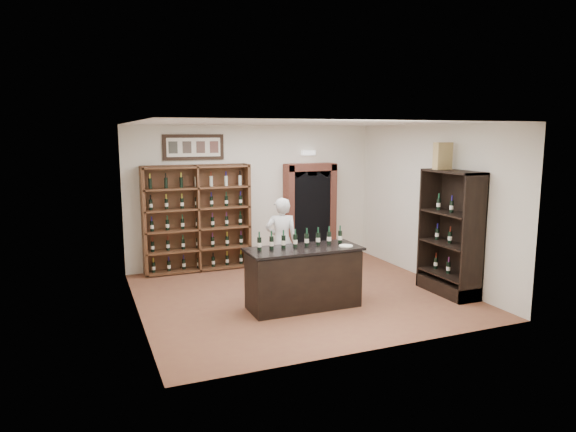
# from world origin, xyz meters

# --- Properties ---
(floor) EXTENTS (5.50, 5.50, 0.00)m
(floor) POSITION_xyz_m (0.00, 0.00, 0.00)
(floor) COLOR brown
(floor) RESTS_ON ground
(ceiling) EXTENTS (5.50, 5.50, 0.00)m
(ceiling) POSITION_xyz_m (0.00, 0.00, 3.00)
(ceiling) COLOR white
(ceiling) RESTS_ON wall_back
(wall_back) EXTENTS (5.50, 0.04, 3.00)m
(wall_back) POSITION_xyz_m (0.00, 2.50, 1.50)
(wall_back) COLOR silver
(wall_back) RESTS_ON ground
(wall_left) EXTENTS (0.04, 5.00, 3.00)m
(wall_left) POSITION_xyz_m (-2.75, 0.00, 1.50)
(wall_left) COLOR silver
(wall_left) RESTS_ON ground
(wall_right) EXTENTS (0.04, 5.00, 3.00)m
(wall_right) POSITION_xyz_m (2.75, 0.00, 1.50)
(wall_right) COLOR silver
(wall_right) RESTS_ON ground
(wine_shelf) EXTENTS (2.20, 0.38, 2.20)m
(wine_shelf) POSITION_xyz_m (-1.30, 2.33, 1.10)
(wine_shelf) COLOR brown
(wine_shelf) RESTS_ON ground
(framed_picture) EXTENTS (1.25, 0.04, 0.52)m
(framed_picture) POSITION_xyz_m (-1.30, 2.47, 2.55)
(framed_picture) COLOR black
(framed_picture) RESTS_ON wall_back
(arched_doorway) EXTENTS (1.17, 0.35, 2.17)m
(arched_doorway) POSITION_xyz_m (1.25, 2.33, 1.14)
(arched_doorway) COLOR black
(arched_doorway) RESTS_ON ground
(emergency_light) EXTENTS (0.30, 0.10, 0.10)m
(emergency_light) POSITION_xyz_m (1.25, 2.42, 2.40)
(emergency_light) COLOR white
(emergency_light) RESTS_ON wall_back
(tasting_counter) EXTENTS (1.88, 0.78, 1.00)m
(tasting_counter) POSITION_xyz_m (-0.20, -0.60, 0.49)
(tasting_counter) COLOR black
(tasting_counter) RESTS_ON ground
(counter_bottle_0) EXTENTS (0.07, 0.07, 0.30)m
(counter_bottle_0) POSITION_xyz_m (-0.92, -0.49, 1.11)
(counter_bottle_0) COLOR black
(counter_bottle_0) RESTS_ON tasting_counter
(counter_bottle_1) EXTENTS (0.07, 0.07, 0.30)m
(counter_bottle_1) POSITION_xyz_m (-0.71, -0.49, 1.11)
(counter_bottle_1) COLOR black
(counter_bottle_1) RESTS_ON tasting_counter
(counter_bottle_2) EXTENTS (0.07, 0.07, 0.30)m
(counter_bottle_2) POSITION_xyz_m (-0.51, -0.49, 1.11)
(counter_bottle_2) COLOR black
(counter_bottle_2) RESTS_ON tasting_counter
(counter_bottle_3) EXTENTS (0.07, 0.07, 0.30)m
(counter_bottle_3) POSITION_xyz_m (-0.30, -0.49, 1.11)
(counter_bottle_3) COLOR black
(counter_bottle_3) RESTS_ON tasting_counter
(counter_bottle_4) EXTENTS (0.07, 0.07, 0.30)m
(counter_bottle_4) POSITION_xyz_m (-0.10, -0.49, 1.11)
(counter_bottle_4) COLOR black
(counter_bottle_4) RESTS_ON tasting_counter
(counter_bottle_5) EXTENTS (0.07, 0.07, 0.30)m
(counter_bottle_5) POSITION_xyz_m (0.11, -0.49, 1.11)
(counter_bottle_5) COLOR black
(counter_bottle_5) RESTS_ON tasting_counter
(counter_bottle_6) EXTENTS (0.07, 0.07, 0.30)m
(counter_bottle_6) POSITION_xyz_m (0.31, -0.49, 1.11)
(counter_bottle_6) COLOR black
(counter_bottle_6) RESTS_ON tasting_counter
(counter_bottle_7) EXTENTS (0.07, 0.07, 0.30)m
(counter_bottle_7) POSITION_xyz_m (0.52, -0.49, 1.11)
(counter_bottle_7) COLOR black
(counter_bottle_7) RESTS_ON tasting_counter
(side_cabinet) EXTENTS (0.48, 1.20, 2.20)m
(side_cabinet) POSITION_xyz_m (2.52, -0.90, 0.75)
(side_cabinet) COLOR black
(side_cabinet) RESTS_ON ground
(shopkeeper) EXTENTS (0.69, 0.55, 1.66)m
(shopkeeper) POSITION_xyz_m (-0.05, 0.76, 0.83)
(shopkeeper) COLOR silver
(shopkeeper) RESTS_ON ground
(plate) EXTENTS (0.23, 0.23, 0.02)m
(plate) POSITION_xyz_m (0.48, -0.77, 1.01)
(plate) COLOR silver
(plate) RESTS_ON tasting_counter
(wine_crate) EXTENTS (0.34, 0.16, 0.47)m
(wine_crate) POSITION_xyz_m (2.47, -0.63, 2.44)
(wine_crate) COLOR tan
(wine_crate) RESTS_ON side_cabinet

